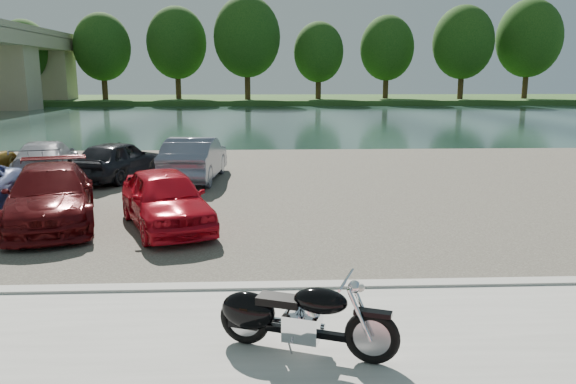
# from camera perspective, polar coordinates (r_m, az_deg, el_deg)

# --- Properties ---
(ground) EXTENTS (200.00, 200.00, 0.00)m
(ground) POSITION_cam_1_polar(r_m,az_deg,el_deg) (7.70, 6.40, -15.50)
(ground) COLOR #595447
(ground) RESTS_ON ground
(kerb) EXTENTS (60.00, 0.30, 0.14)m
(kerb) POSITION_cam_1_polar(r_m,az_deg,el_deg) (9.48, 4.53, -9.62)
(kerb) COLOR #9D9C94
(kerb) RESTS_ON ground
(parking_lot) EXTENTS (60.00, 18.00, 0.04)m
(parking_lot) POSITION_cam_1_polar(r_m,az_deg,el_deg) (18.13, 1.07, 0.61)
(parking_lot) COLOR #3C3830
(parking_lot) RESTS_ON ground
(river) EXTENTS (120.00, 40.00, 0.00)m
(river) POSITION_cam_1_polar(r_m,az_deg,el_deg) (46.90, -1.18, 7.43)
(river) COLOR #1A2F2B
(river) RESTS_ON ground
(far_bank) EXTENTS (120.00, 24.00, 0.60)m
(far_bank) POSITION_cam_1_polar(r_m,az_deg,el_deg) (78.83, -1.75, 9.38)
(far_bank) COLOR #254518
(far_bank) RESTS_ON ground
(far_trees) EXTENTS (70.25, 10.68, 12.52)m
(far_trees) POSITION_cam_1_polar(r_m,az_deg,el_deg) (72.87, 1.83, 14.85)
(far_trees) COLOR #3A2715
(far_trees) RESTS_ON far_bank
(motorcycle) EXTENTS (2.23, 1.09, 1.05)m
(motorcycle) POSITION_cam_1_polar(r_m,az_deg,el_deg) (7.20, 0.16, -12.50)
(motorcycle) COLOR black
(motorcycle) RESTS_ON promenade
(car_3) EXTENTS (3.22, 5.12, 1.38)m
(car_3) POSITION_cam_1_polar(r_m,az_deg,el_deg) (14.39, -23.00, -0.36)
(car_3) COLOR #4D0B0D
(car_3) RESTS_ON parking_lot
(car_4) EXTENTS (3.00, 4.34, 1.37)m
(car_4) POSITION_cam_1_polar(r_m,az_deg,el_deg) (13.26, -12.34, -0.69)
(car_4) COLOR #B60C1A
(car_4) RESTS_ON parking_lot
(car_7) EXTENTS (2.75, 4.76, 1.30)m
(car_7) POSITION_cam_1_polar(r_m,az_deg,el_deg) (21.16, -23.36, 3.09)
(car_7) COLOR #96959E
(car_7) RESTS_ON parking_lot
(car_8) EXTENTS (2.70, 4.27, 1.35)m
(car_8) POSITION_cam_1_polar(r_m,az_deg,el_deg) (19.93, -16.96, 3.15)
(car_8) COLOR black
(car_8) RESTS_ON parking_lot
(car_9) EXTENTS (1.90, 4.57, 1.47)m
(car_9) POSITION_cam_1_polar(r_m,az_deg,el_deg) (19.25, -9.46, 3.38)
(car_9) COLOR slate
(car_9) RESTS_ON parking_lot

